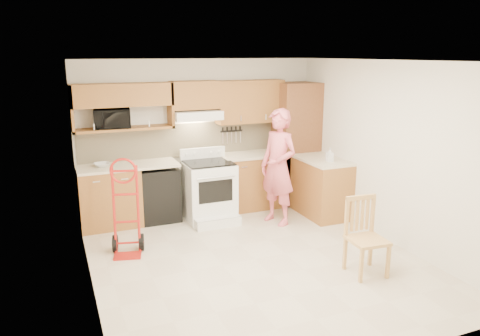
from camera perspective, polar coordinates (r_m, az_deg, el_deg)
floor at (r=6.09m, az=1.83°, el=-11.25°), size 4.00×4.50×0.02m
ceiling at (r=5.51m, az=2.04°, el=13.18°), size 4.00×4.50×0.02m
wall_back at (r=7.74m, az=-5.00°, el=4.00°), size 4.00×0.02×2.50m
wall_front at (r=3.82m, az=16.16°, el=-7.10°), size 4.00×0.02×2.50m
wall_left at (r=5.20m, az=-18.71°, el=-1.68°), size 0.02×4.50×2.50m
wall_right at (r=6.73m, az=17.72°, el=1.87°), size 0.02×4.50×2.50m
backsplash at (r=7.73m, az=-4.93°, el=3.60°), size 3.92×0.03×0.55m
lower_cab_left at (r=7.32m, az=-15.77°, el=-3.52°), size 0.90×0.60×0.90m
dishwasher at (r=7.44m, az=-10.02°, el=-3.11°), size 0.60×0.60×0.85m
lower_cab_right at (r=7.92m, az=1.54°, el=-1.66°), size 1.14×0.60×0.90m
countertop_left at (r=7.24m, az=-13.66°, el=0.27°), size 1.50×0.63×0.04m
countertop_right at (r=7.81m, az=1.56°, el=1.66°), size 1.14×0.63×0.04m
cab_return_right at (r=7.64m, az=9.97°, el=-2.46°), size 0.60×1.00×0.90m
countertop_return at (r=7.53m, az=10.12°, el=0.98°), size 0.63×1.00×0.04m
pantry_tall at (r=8.14m, az=6.85°, el=3.02°), size 0.70×0.60×2.10m
upper_cab_left at (r=7.20m, az=-14.33°, el=8.73°), size 1.50×0.33×0.34m
upper_shelf_mw at (r=7.26m, az=-14.08°, el=4.72°), size 1.50×0.33×0.04m
upper_cab_center at (r=7.45m, az=-5.59°, el=8.95°), size 0.76×0.33×0.44m
upper_cab_right at (r=7.79m, az=1.20°, el=8.20°), size 1.14×0.33×0.70m
range_hood at (r=7.42m, az=-5.38°, el=6.53°), size 0.76×0.46×0.14m
knife_strip at (r=7.87m, az=-1.05°, el=4.14°), size 0.40×0.05×0.29m
microwave at (r=7.22m, az=-15.48°, el=5.91°), size 0.57×0.42×0.29m
range at (r=7.28m, az=-3.69°, el=-2.27°), size 0.75×0.99×1.10m
person at (r=7.08m, az=4.75°, el=0.11°), size 0.63×0.76×1.79m
hand_truck at (r=6.20m, az=-13.91°, el=-5.27°), size 0.55×0.52×1.17m
dining_chair at (r=5.74m, az=15.44°, el=-8.24°), size 0.45×0.49×0.93m
soap_bottle at (r=7.33m, az=11.01°, el=1.61°), size 0.11×0.11×0.21m
bowl at (r=7.18m, az=-16.64°, el=0.37°), size 0.26×0.26×0.06m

